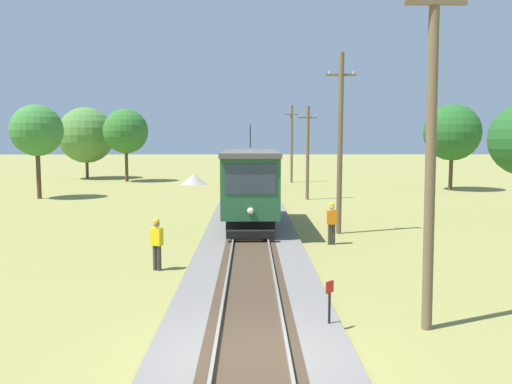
{
  "coord_description": "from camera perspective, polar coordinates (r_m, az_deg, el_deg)",
  "views": [
    {
      "loc": [
        -0.02,
        -10.08,
        4.46
      ],
      "look_at": [
        0.25,
        13.62,
        2.01
      ],
      "focal_mm": 37.05,
      "sensor_mm": 36.0,
      "label": 1
    }
  ],
  "objects": [
    {
      "name": "utility_pole_foreground",
      "position": [
        12.74,
        18.37,
        5.0
      ],
      "size": [
        1.4,
        0.48,
        8.47
      ],
      "color": "brown",
      "rests_on": "ground"
    },
    {
      "name": "track_ballast",
      "position": [
        10.99,
        -0.53,
        -17.55
      ],
      "size": [
        4.2,
        120.0,
        0.18
      ],
      "primitive_type": "cube",
      "color": "slate",
      "rests_on": "ground"
    },
    {
      "name": "tree_horizon",
      "position": [
        41.63,
        -22.6,
        6.13
      ],
      "size": [
        3.74,
        3.74,
        6.85
      ],
      "color": "#4C3823",
      "rests_on": "ground"
    },
    {
      "name": "utility_pole_mid",
      "position": [
        38.1,
        5.6,
        4.33
      ],
      "size": [
        1.4,
        0.31,
        6.69
      ],
      "color": "brown",
      "rests_on": "ground"
    },
    {
      "name": "red_tram",
      "position": [
        25.68,
        -0.6,
        0.83
      ],
      "size": [
        2.6,
        8.54,
        4.79
      ],
      "color": "#235633",
      "rests_on": "rail_right"
    },
    {
      "name": "utility_pole_far",
      "position": [
        52.64,
        3.87,
        5.31
      ],
      "size": [
        1.4,
        0.55,
        7.67
      ],
      "color": "brown",
      "rests_on": "ground"
    },
    {
      "name": "sleeper_bed",
      "position": [
        10.95,
        -0.53,
        -17.09
      ],
      "size": [
        2.04,
        120.0,
        0.01
      ],
      "primitive_type": "cube",
      "color": "#423323",
      "rests_on": "track_ballast"
    },
    {
      "name": "rail_left",
      "position": [
        10.95,
        -4.46,
        -16.75
      ],
      "size": [
        0.07,
        120.0,
        0.14
      ],
      "primitive_type": "cube",
      "color": "gray",
      "rests_on": "track_ballast"
    },
    {
      "name": "tree_left_far",
      "position": [
        47.55,
        20.43,
        6.04
      ],
      "size": [
        4.73,
        4.73,
        7.26
      ],
      "color": "#4C3823",
      "rests_on": "ground"
    },
    {
      "name": "utility_pole_near_tram",
      "position": [
        24.59,
        9.07,
        5.31
      ],
      "size": [
        1.4,
        0.33,
        8.28
      ],
      "color": "brown",
      "rests_on": "ground"
    },
    {
      "name": "freight_car",
      "position": [
        46.15,
        -0.63,
        2.29
      ],
      "size": [
        2.4,
        5.2,
        2.31
      ],
      "color": "maroon",
      "rests_on": "rail_right"
    },
    {
      "name": "ground_plane",
      "position": [
        11.03,
        -0.53,
        -17.98
      ],
      "size": [
        260.0,
        260.0,
        0.0
      ],
      "primitive_type": "plane",
      "color": "olive"
    },
    {
      "name": "trackside_signal_marker",
      "position": [
        12.55,
        7.93,
        -11.76
      ],
      "size": [
        0.21,
        0.21,
        1.18
      ],
      "color": "black",
      "rests_on": "ground"
    },
    {
      "name": "second_worker",
      "position": [
        22.28,
        8.18,
        -3.14
      ],
      "size": [
        0.4,
        0.27,
        1.78
      ],
      "rotation": [
        0.0,
        0.0,
        -1.5
      ],
      "color": "#38332D",
      "rests_on": "ground"
    },
    {
      "name": "tree_right_near",
      "position": [
        60.26,
        -17.88,
        5.86
      ],
      "size": [
        5.99,
        5.99,
        7.71
      ],
      "color": "#4C3823",
      "rests_on": "ground"
    },
    {
      "name": "tree_left_near",
      "position": [
        55.11,
        -13.89,
        6.39
      ],
      "size": [
        4.49,
        4.49,
        7.35
      ],
      "color": "#4C3823",
      "rests_on": "ground"
    },
    {
      "name": "rail_right",
      "position": [
        10.95,
        3.41,
        -16.73
      ],
      "size": [
        0.07,
        120.0,
        0.14
      ],
      "primitive_type": "cube",
      "color": "gray",
      "rests_on": "track_ballast"
    },
    {
      "name": "gravel_pile",
      "position": [
        50.8,
        -6.73,
        1.38
      ],
      "size": [
        2.52,
        2.52,
        0.99
      ],
      "primitive_type": "cone",
      "color": "#9E998E",
      "rests_on": "ground"
    },
    {
      "name": "track_worker",
      "position": [
        18.1,
        -10.66,
        -5.28
      ],
      "size": [
        0.45,
        0.38,
        1.78
      ],
      "rotation": [
        0.0,
        0.0,
        1.14
      ],
      "color": "#38332D",
      "rests_on": "ground"
    }
  ]
}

